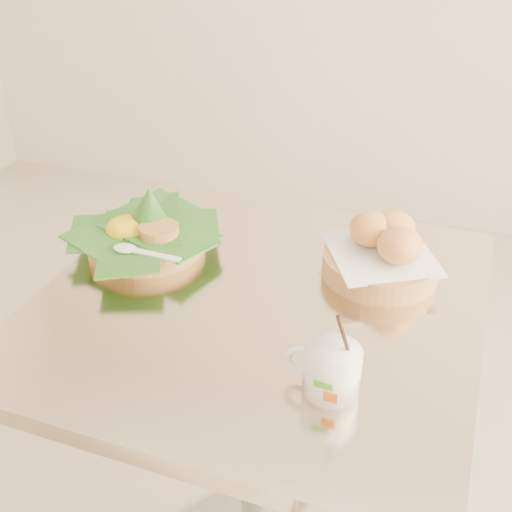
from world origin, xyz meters
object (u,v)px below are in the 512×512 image
(cafe_table, at_px, (259,398))
(bread_basket, at_px, (383,252))
(coffee_mug, at_px, (331,369))
(rice_basket, at_px, (145,231))

(cafe_table, xyz_separation_m, bread_basket, (0.17, 0.14, 0.26))
(bread_basket, relative_size, coffee_mug, 1.71)
(coffee_mug, bearing_deg, bread_basket, 86.70)
(rice_basket, bearing_deg, cafe_table, -19.03)
(cafe_table, bearing_deg, coffee_mug, -47.35)
(bread_basket, bearing_deg, rice_basket, -172.56)
(rice_basket, height_order, bread_basket, rice_basket)
(cafe_table, distance_m, coffee_mug, 0.35)
(cafe_table, bearing_deg, bread_basket, 38.80)
(rice_basket, bearing_deg, bread_basket, 7.44)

